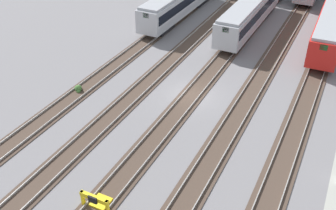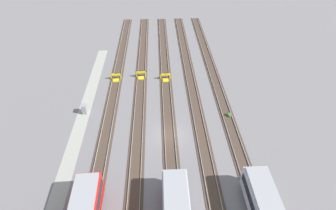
% 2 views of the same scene
% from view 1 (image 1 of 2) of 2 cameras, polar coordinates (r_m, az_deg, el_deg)
% --- Properties ---
extents(ground_plane, '(400.00, 400.00, 0.00)m').
position_cam_1_polar(ground_plane, '(35.31, 3.49, 1.43)').
color(ground_plane, slate).
extents(rail_track_nearest, '(90.00, 2.23, 0.21)m').
position_cam_1_polar(rail_track_nearest, '(33.48, 18.34, -2.31)').
color(rail_track_nearest, '#47382D').
rests_on(rail_track_nearest, ground).
extents(rail_track_near_inner, '(90.00, 2.24, 0.21)m').
position_cam_1_polar(rail_track_near_inner, '(34.08, 10.72, -0.36)').
color(rail_track_near_inner, '#47382D').
rests_on(rail_track_near_inner, ground).
extents(rail_track_middle, '(90.00, 2.24, 0.21)m').
position_cam_1_polar(rail_track_middle, '(35.29, 3.50, 1.49)').
color(rail_track_middle, '#47382D').
rests_on(rail_track_middle, ground).
extents(rail_track_far_inner, '(90.00, 2.23, 0.21)m').
position_cam_1_polar(rail_track_far_inner, '(37.05, -3.16, 3.17)').
color(rail_track_far_inner, '#47382D').
rests_on(rail_track_far_inner, ground).
extents(rail_track_farthest, '(90.00, 2.23, 0.21)m').
position_cam_1_polar(rail_track_farthest, '(39.30, -9.14, 4.64)').
color(rail_track_farthest, '#47382D').
rests_on(rail_track_farthest, ground).
extents(subway_car_front_row_centre, '(18.02, 2.95, 3.70)m').
position_cam_1_polar(subway_car_front_row_centre, '(52.54, 1.78, 14.86)').
color(subway_car_front_row_centre, '#B7BABF').
rests_on(subway_car_front_row_centre, ground).
extents(subway_car_back_row_centre, '(18.06, 3.27, 3.70)m').
position_cam_1_polar(subway_car_back_row_centre, '(48.35, 22.62, 10.68)').
color(subway_car_back_row_centre, red).
rests_on(subway_car_back_row_centre, ground).
extents(subway_car_back_row_rightmost, '(18.03, 3.00, 3.70)m').
position_cam_1_polar(subway_car_back_row_rightmost, '(49.63, 11.85, 13.07)').
color(subway_car_back_row_rightmost, '#B7BABF').
rests_on(subway_car_back_row_rightmost, ground).
extents(bumper_stop_middle_track, '(1.35, 2.00, 1.22)m').
position_cam_1_polar(bumper_stop_middle_track, '(25.07, -10.21, -13.53)').
color(bumper_stop_middle_track, yellow).
rests_on(bumper_stop_middle_track, ground).
extents(weed_clump, '(0.92, 0.70, 0.64)m').
position_cam_1_polar(weed_clump, '(36.69, -12.87, 2.34)').
color(weed_clump, '#427033').
rests_on(weed_clump, ground).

